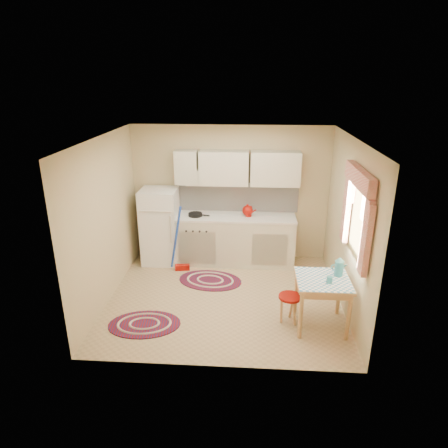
{
  "coord_description": "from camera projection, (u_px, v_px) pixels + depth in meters",
  "views": [
    {
      "loc": [
        0.37,
        -5.51,
        3.31
      ],
      "look_at": [
        -0.03,
        0.25,
        1.15
      ],
      "focal_mm": 32.0,
      "sensor_mm": 36.0,
      "label": 1
    }
  ],
  "objects": [
    {
      "name": "table",
      "position": [
        321.0,
        303.0,
        5.51
      ],
      "size": [
        0.72,
        0.72,
        0.72
      ],
      "primitive_type": "cube",
      "color": "tan",
      "rests_on": "ground"
    },
    {
      "name": "room_shell",
      "position": [
        236.0,
        197.0,
        5.98
      ],
      "size": [
        3.64,
        3.6,
        2.52
      ],
      "color": "tan",
      "rests_on": "ground"
    },
    {
      "name": "mug",
      "position": [
        329.0,
        280.0,
        5.27
      ],
      "size": [
        0.08,
        0.08,
        0.1
      ],
      "primitive_type": "cylinder",
      "rotation": [
        0.0,
        0.0,
        -0.1
      ],
      "color": "teal",
      "rests_on": "table"
    },
    {
      "name": "fridge",
      "position": [
        160.0,
        226.0,
        7.33
      ],
      "size": [
        0.65,
        0.6,
        1.4
      ],
      "primitive_type": "cube",
      "color": "white",
      "rests_on": "ground"
    },
    {
      "name": "countertop",
      "position": [
        233.0,
        217.0,
        7.23
      ],
      "size": [
        2.27,
        0.62,
        0.04
      ],
      "primitive_type": "cube",
      "color": "silver",
      "rests_on": "base_cabinets"
    },
    {
      "name": "frying_pan",
      "position": [
        195.0,
        215.0,
        7.21
      ],
      "size": [
        0.3,
        0.3,
        0.05
      ],
      "primitive_type": "cylinder",
      "rotation": [
        0.0,
        0.0,
        -0.21
      ],
      "color": "black",
      "rests_on": "countertop"
    },
    {
      "name": "rug_center",
      "position": [
        210.0,
        280.0,
        6.84
      ],
      "size": [
        1.19,
        0.88,
        0.02
      ],
      "primitive_type": null,
      "rotation": [
        0.0,
        0.0,
        -0.15
      ],
      "color": "maroon",
      "rests_on": "ground"
    },
    {
      "name": "red_kettle",
      "position": [
        247.0,
        211.0,
        7.16
      ],
      "size": [
        0.25,
        0.23,
        0.21
      ],
      "primitive_type": null,
      "rotation": [
        0.0,
        0.0,
        -0.2
      ],
      "color": "#950C05",
      "rests_on": "countertop"
    },
    {
      "name": "stool",
      "position": [
        289.0,
        309.0,
        5.64
      ],
      "size": [
        0.42,
        0.42,
        0.42
      ],
      "primitive_type": "cylinder",
      "rotation": [
        0.0,
        0.0,
        -0.43
      ],
      "color": "#950C05",
      "rests_on": "ground"
    },
    {
      "name": "red_canister",
      "position": [
        249.0,
        212.0,
        7.17
      ],
      "size": [
        0.14,
        0.14,
        0.16
      ],
      "primitive_type": "cylinder",
      "rotation": [
        0.0,
        0.0,
        0.3
      ],
      "color": "#950C05",
      "rests_on": "countertop"
    },
    {
      "name": "base_cabinets",
      "position": [
        233.0,
        240.0,
        7.39
      ],
      "size": [
        2.25,
        0.6,
        0.88
      ],
      "primitive_type": "cube",
      "color": "beige",
      "rests_on": "ground"
    },
    {
      "name": "rug_left",
      "position": [
        144.0,
        324.0,
        5.64
      ],
      "size": [
        1.09,
        0.79,
        0.02
      ],
      "primitive_type": null,
      "rotation": [
        0.0,
        0.0,
        0.11
      ],
      "color": "maroon",
      "rests_on": "ground"
    },
    {
      "name": "coffee_pot",
      "position": [
        339.0,
        266.0,
        5.43
      ],
      "size": [
        0.17,
        0.16,
        0.3
      ],
      "primitive_type": null,
      "rotation": [
        0.0,
        0.0,
        -0.23
      ],
      "color": "teal",
      "rests_on": "table"
    },
    {
      "name": "broom",
      "position": [
        181.0,
        239.0,
        7.01
      ],
      "size": [
        0.3,
        0.16,
        1.2
      ],
      "primitive_type": null,
      "rotation": [
        0.0,
        0.0,
        0.16
      ],
      "color": "#1D43B6",
      "rests_on": "ground"
    }
  ]
}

